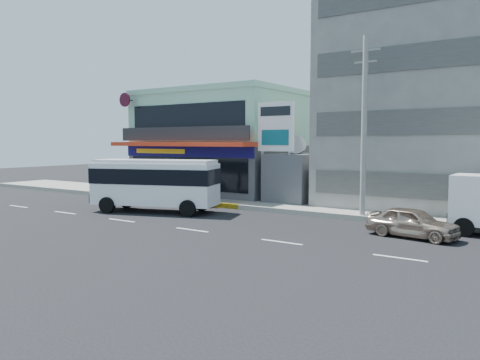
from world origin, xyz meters
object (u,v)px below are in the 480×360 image
Objects in this scene: shop_building at (225,146)px; billboard at (276,132)px; utility_pole_near at (364,126)px; sedan at (412,222)px; minibus at (155,181)px; satellite_dish at (295,153)px; motorcycle_rider at (203,196)px; concrete_building at (468,99)px.

billboard is at bearing -32.32° from shop_building.
utility_pole_near is 2.46× the size of sedan.
minibus reaches higher than sedan.
satellite_dish reaches higher than minibus.
utility_pole_near is 4.50× the size of motorcycle_rider.
billboard reaches higher than satellite_dish.
utility_pole_near is (6.50, -1.80, 0.22)m from billboard.
shop_building is 18.28m from concrete_building.
concrete_building is 1.60× the size of utility_pole_near.
satellite_dish is 6.88m from motorcycle_rider.
motorcycle_rider is (-4.65, -4.20, -2.84)m from satellite_dish.
shop_building is 1.80× the size of billboard.
minibus is 3.81m from motorcycle_rider.
satellite_dish is 0.15× the size of utility_pole_near.
billboard is (-0.50, -1.80, 1.35)m from satellite_dish.
shop_building is 8.54m from satellite_dish.
billboard is 0.69× the size of utility_pole_near.
shop_building is 1.54× the size of minibus.
motorcycle_rider is (-14.65, -8.20, -6.27)m from concrete_building.
sedan is (15.11, 0.82, -1.23)m from minibus.
shop_building is at bearing 159.79° from satellite_dish.
sedan is at bearing 3.11° from minibus.
motorcycle_rider is at bearing -137.89° from satellite_dish.
minibus is at bearing -106.31° from motorcycle_rider.
concrete_building is 12.17m from billboard.
minibus is at bearing -126.41° from satellite_dish.
satellite_dish is at bearing 53.59° from minibus.
concrete_building is at bearing 3.35° from shop_building.
sedan is (3.44, -3.26, -4.46)m from utility_pole_near.
sedan is (-0.56, -10.86, -6.31)m from concrete_building.
satellite_dish is (-10.00, -4.00, -3.42)m from concrete_building.
utility_pole_near is 11.54m from motorcycle_rider.
motorcycle_rider is (-4.15, -2.40, -4.19)m from billboard.
utility_pole_near is at bearing -25.06° from shop_building.
billboard is at bearing -105.52° from satellite_dish.
minibus is at bearing -160.73° from utility_pole_near.
concrete_building reaches higher than sedan.
shop_building is at bearing 70.15° from sedan.
satellite_dish is at bearing -20.21° from shop_building.
billboard reaches higher than motorcycle_rider.
satellite_dish is 7.17m from utility_pole_near.
minibus is at bearing 102.59° from sedan.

